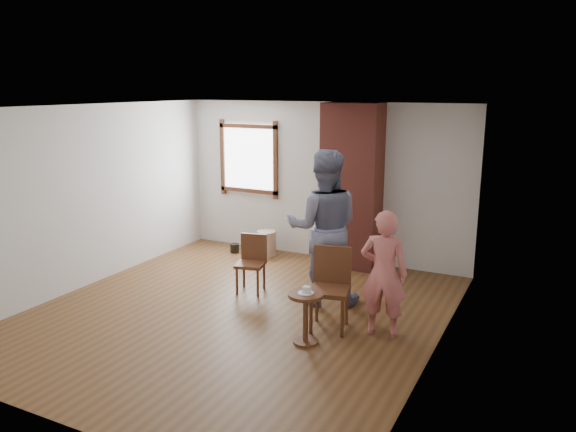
# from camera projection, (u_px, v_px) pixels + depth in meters

# --- Properties ---
(ground) EXTENTS (5.50, 5.50, 0.00)m
(ground) POSITION_uv_depth(u_px,v_px,m) (237.00, 313.00, 7.21)
(ground) COLOR brown
(ground) RESTS_ON ground
(room_shell) EXTENTS (5.04, 5.52, 2.62)m
(room_shell) POSITION_uv_depth(u_px,v_px,m) (255.00, 167.00, 7.35)
(room_shell) COLOR silver
(room_shell) RESTS_ON ground
(brick_chimney) EXTENTS (0.90, 0.50, 2.60)m
(brick_chimney) POSITION_uv_depth(u_px,v_px,m) (351.00, 187.00, 8.82)
(brick_chimney) COLOR brown
(brick_chimney) RESTS_ON ground
(stoneware_crock) EXTENTS (0.41, 0.41, 0.42)m
(stoneware_crock) POSITION_uv_depth(u_px,v_px,m) (266.00, 243.00, 9.63)
(stoneware_crock) COLOR #C8AC90
(stoneware_crock) RESTS_ON ground
(dark_pot) EXTENTS (0.20, 0.20, 0.16)m
(dark_pot) POSITION_uv_depth(u_px,v_px,m) (235.00, 248.00, 9.80)
(dark_pot) COLOR black
(dark_pot) RESTS_ON ground
(dining_chair_left) EXTENTS (0.45, 0.45, 0.81)m
(dining_chair_left) POSITION_uv_depth(u_px,v_px,m) (252.00, 260.00, 7.92)
(dining_chair_left) COLOR brown
(dining_chair_left) RESTS_ON ground
(dining_chair_right) EXTENTS (0.55, 0.55, 0.98)m
(dining_chair_right) POSITION_uv_depth(u_px,v_px,m) (331.00, 283.00, 6.69)
(dining_chair_right) COLOR brown
(dining_chair_right) RESTS_ON ground
(side_table) EXTENTS (0.40, 0.40, 0.60)m
(side_table) POSITION_uv_depth(u_px,v_px,m) (306.00, 310.00, 6.28)
(side_table) COLOR brown
(side_table) RESTS_ON ground
(cake_plate) EXTENTS (0.18, 0.18, 0.01)m
(cake_plate) POSITION_uv_depth(u_px,v_px,m) (306.00, 293.00, 6.23)
(cake_plate) COLOR white
(cake_plate) RESTS_ON side_table
(cake_slice) EXTENTS (0.08, 0.07, 0.06)m
(cake_slice) POSITION_uv_depth(u_px,v_px,m) (307.00, 290.00, 6.22)
(cake_slice) COLOR white
(cake_slice) RESTS_ON cake_plate
(man) EXTENTS (1.23, 1.12, 2.06)m
(man) POSITION_uv_depth(u_px,v_px,m) (324.00, 227.00, 7.38)
(man) COLOR #131536
(man) RESTS_ON ground
(person_pink) EXTENTS (0.59, 0.44, 1.50)m
(person_pink) POSITION_uv_depth(u_px,v_px,m) (384.00, 274.00, 6.42)
(person_pink) COLOR #D46D6A
(person_pink) RESTS_ON ground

